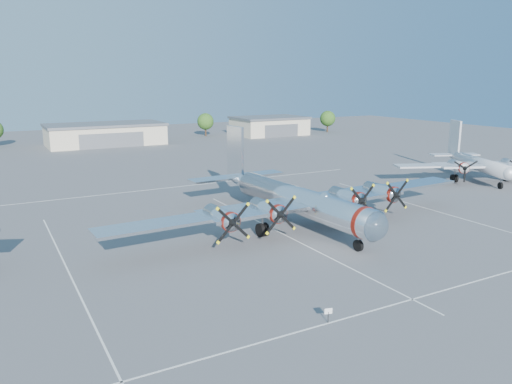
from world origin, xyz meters
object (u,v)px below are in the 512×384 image
hangar_east (269,126)px  twin_engine_east (476,180)px  hangar_center (105,134)px  tree_east (205,122)px  main_bomber_b29 (293,224)px  info_placard (328,313)px  tree_far_east (328,119)px

hangar_east → twin_engine_east: bearing=-93.5°
hangar_center → hangar_east: bearing=0.0°
tree_east → twin_engine_east: tree_east is taller
hangar_center → main_bomber_b29: 82.81m
hangar_center → main_bomber_b29: size_ratio=0.62×
hangar_center → info_placard: hangar_center is taller
hangar_east → main_bomber_b29: size_ratio=0.45×
hangar_east → tree_east: bearing=161.5°
hangar_center → tree_east: (30.00, 6.04, 1.51)m
hangar_center → tree_east: bearing=11.4°
main_bomber_b29 → info_placard: 23.80m
hangar_center → twin_engine_east: bearing=-60.2°
hangar_east → main_bomber_b29: 94.22m
tree_far_east → main_bomber_b29: size_ratio=0.14×
tree_far_east → info_placard: 127.11m
hangar_center → tree_far_east: bearing=-1.7°
hangar_center → twin_engine_east: 87.43m
tree_far_east → hangar_east: bearing=174.4°
hangar_east → tree_east: (-18.00, 6.04, 1.51)m
hangar_center → twin_engine_east: (43.37, -75.86, -2.71)m
main_bomber_b29 → hangar_east: bearing=58.6°
tree_east → hangar_east: bearing=-18.5°
hangar_east → info_placard: size_ratio=19.18×
tree_far_east → main_bomber_b29: bearing=-128.8°
tree_far_east → info_placard: bearing=-126.7°
tree_east → main_bomber_b29: bearing=-106.9°
tree_far_east → main_bomber_b29: tree_far_east is taller
hangar_east → twin_engine_east: 76.05m
tree_east → info_placard: 116.32m
tree_far_east → info_placard: size_ratio=6.18×
tree_east → tree_far_east: 38.83m
hangar_east → tree_far_east: tree_far_east is taller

